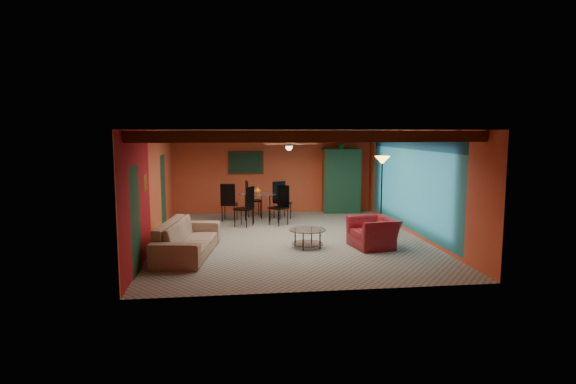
{
  "coord_description": "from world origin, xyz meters",
  "views": [
    {
      "loc": [
        -1.52,
        -11.67,
        2.69
      ],
      "look_at": [
        0.0,
        0.2,
        1.15
      ],
      "focal_mm": 29.93,
      "sensor_mm": 36.0,
      "label": 1
    }
  ],
  "objects": [
    {
      "name": "coffee_table",
      "position": [
        0.3,
        -0.97,
        0.22
      ],
      "size": [
        1.06,
        1.06,
        0.44
      ],
      "primitive_type": null,
      "rotation": [
        0.0,
        0.0,
        0.29
      ],
      "color": "silver",
      "rests_on": "ground"
    },
    {
      "name": "dining_table",
      "position": [
        -0.63,
        2.43,
        0.57
      ],
      "size": [
        2.88,
        2.88,
        1.14
      ],
      "primitive_type": null,
      "rotation": [
        0.0,
        0.0,
        0.4
      ],
      "color": "silver",
      "rests_on": "ground"
    },
    {
      "name": "armchair",
      "position": [
        1.82,
        -1.14,
        0.34
      ],
      "size": [
        1.09,
        1.2,
        0.69
      ],
      "primitive_type": "imported",
      "rotation": [
        0.0,
        0.0,
        -1.41
      ],
      "color": "maroon",
      "rests_on": "ground"
    },
    {
      "name": "floor_lamp",
      "position": [
        2.65,
        0.84,
        1.01
      ],
      "size": [
        0.54,
        0.54,
        2.01
      ],
      "primitive_type": null,
      "rotation": [
        0.0,
        0.0,
        -0.43
      ],
      "color": "black",
      "rests_on": "ground"
    },
    {
      "name": "armoire",
      "position": [
        2.2,
        3.7,
        1.02
      ],
      "size": [
        1.2,
        0.65,
        2.03
      ],
      "primitive_type": "cube",
      "rotation": [
        0.0,
        0.0,
        -0.07
      ],
      "color": "brown",
      "rests_on": "ground"
    },
    {
      "name": "potted_plant",
      "position": [
        2.2,
        3.7,
        2.28
      ],
      "size": [
        0.49,
        0.44,
        0.49
      ],
      "primitive_type": "imported",
      "rotation": [
        0.0,
        0.0,
        -0.14
      ],
      "color": "#26661E",
      "rests_on": "armoire"
    },
    {
      "name": "room",
      "position": [
        0.0,
        0.11,
        2.36
      ],
      "size": [
        6.52,
        8.01,
        2.71
      ],
      "color": "gray",
      "rests_on": "ground"
    },
    {
      "name": "sofa",
      "position": [
        -2.39,
        -1.29,
        0.37
      ],
      "size": [
        1.37,
        2.67,
        0.74
      ],
      "primitive_type": "imported",
      "rotation": [
        0.0,
        0.0,
        1.42
      ],
      "color": "#91725D",
      "rests_on": "ground"
    },
    {
      "name": "ceiling_fan",
      "position": [
        0.0,
        0.0,
        2.36
      ],
      "size": [
        1.5,
        1.5,
        0.44
      ],
      "primitive_type": null,
      "color": "#472614",
      "rests_on": "ceiling"
    },
    {
      "name": "vase",
      "position": [
        -0.63,
        2.43,
        1.25
      ],
      "size": [
        0.26,
        0.26,
        0.21
      ],
      "primitive_type": "imported",
      "rotation": [
        0.0,
        0.0,
        -0.38
      ],
      "color": "orange",
      "rests_on": "dining_table"
    },
    {
      "name": "painting",
      "position": [
        -0.9,
        3.96,
        1.65
      ],
      "size": [
        1.05,
        0.03,
        0.65
      ],
      "primitive_type": "cube",
      "color": "black",
      "rests_on": "wall_back"
    }
  ]
}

